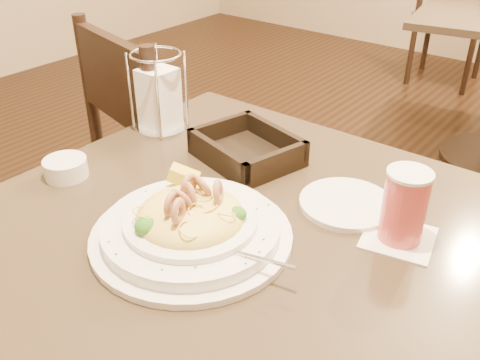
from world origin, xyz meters
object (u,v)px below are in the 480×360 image
Objects in this scene: drink_glass at (404,207)px; butter_ramekin at (66,168)px; dining_chair_far at (454,7)px; pasta_bowl at (191,224)px; side_plate at (347,204)px; napkin_caddy at (159,97)px; dining_chair_near at (167,167)px; main_table at (234,318)px; bread_basket at (247,151)px.

drink_glass is 1.56× the size of butter_ramekin.
pasta_bowl is (0.55, -3.00, 0.26)m from dining_chair_far.
pasta_bowl is 0.35m from drink_glass.
side_plate is at bearing 163.98° from drink_glass.
dining_chair_near is at bearing 135.47° from napkin_caddy.
pasta_bowl is 0.45m from napkin_caddy.
pasta_bowl is at bearing -109.65° from main_table.
butter_ramekin is at bearing -87.72° from napkin_caddy.
dining_chair_near is at bearing 139.75° from pasta_bowl.
dining_chair_far is at bearing 94.26° from napkin_caddy.
bread_basket is 2.78× the size of butter_ramekin.
butter_ramekin is (-0.37, -0.08, 0.25)m from main_table.
side_plate is (0.67, -0.18, 0.24)m from dining_chair_near.
dining_chair_near is 1.00× the size of dining_chair_far.
dining_chair_near is 0.73m from side_plate.
dining_chair_far is at bearing 100.48° from pasta_bowl.
main_table is at bearing 95.63° from dining_chair_far.
main_table is at bearing -58.25° from bread_basket.
napkin_caddy is 0.28m from butter_ramekin.
dining_chair_far is at bearing 99.53° from bread_basket.
side_plate is (0.16, 0.25, -0.03)m from pasta_bowl.
butter_ramekin is at bearing 88.44° from dining_chair_far.
napkin_caddy is at bearing 177.14° from side_plate.
dining_chair_near reaches higher than side_plate.
butter_ramekin is at bearing -130.73° from bread_basket.
napkin_caddy is at bearing 152.35° from main_table.
main_table is 0.53m from napkin_caddy.
bread_basket is 0.26m from side_plate.
dining_chair_far reaches higher than drink_glass.
dining_chair_far is 4.98× the size of napkin_caddy.
bread_basket is 1.38× the size of side_plate.
pasta_bowl is (0.51, -0.43, 0.26)m from dining_chair_near.
bread_basket is (-0.13, 0.20, 0.25)m from main_table.
dining_chair_far reaches higher than pasta_bowl.
side_plate is at bearing 26.85° from butter_ramekin.
bread_basket is (-0.37, 0.06, -0.04)m from drink_glass.
drink_glass is 0.63m from napkin_caddy.
napkin_caddy reaches higher than main_table.
napkin_caddy is (0.20, -2.72, 0.31)m from dining_chair_far.
main_table is 0.45m from butter_ramekin.
dining_chair_near is 2.57m from dining_chair_far.
dining_chair_far is at bearing -75.60° from dining_chair_near.
dining_chair_far is at bearing 94.08° from butter_ramekin.
drink_glass reaches higher than side_plate.
dining_chair_near is 3.85× the size of bread_basket.
side_plate is at bearing 53.21° from main_table.
main_table is at bearing -27.65° from napkin_caddy.
drink_glass is 0.38m from bread_basket.
dining_chair_near reaches higher than bread_basket.
dining_chair_far is 3.85× the size of bread_basket.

